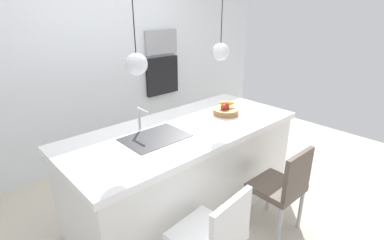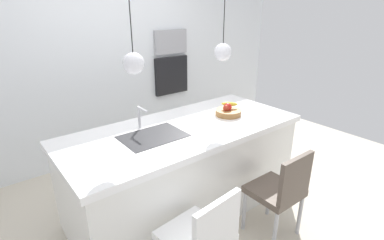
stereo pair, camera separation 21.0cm
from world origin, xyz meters
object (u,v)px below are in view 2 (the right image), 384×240
object	(u,v)px
microwave	(170,42)
chair_middle	(281,190)
oven	(171,75)
chair_near	(202,236)
fruit_bowl	(228,111)

from	to	relation	value
microwave	chair_middle	size ratio (longest dim) A/B	0.62
oven	microwave	bearing A→B (deg)	0.00
chair_near	chair_middle	distance (m)	0.90
chair_near	chair_middle	world-z (taller)	chair_middle
oven	chair_middle	size ratio (longest dim) A/B	0.64
fruit_bowl	microwave	xyz separation A→B (m)	(0.37, 1.60, 0.55)
fruit_bowl	microwave	distance (m)	1.73
fruit_bowl	microwave	bearing A→B (deg)	77.03
microwave	chair_middle	xyz separation A→B (m)	(-0.53, -2.44, -1.01)
microwave	chair_near	xyz separation A→B (m)	(-1.44, -2.44, -1.01)
microwave	oven	bearing A→B (deg)	180.00
oven	chair_near	xyz separation A→B (m)	(-1.44, -2.44, -0.51)
fruit_bowl	chair_near	xyz separation A→B (m)	(-1.07, -0.84, -0.46)
fruit_bowl	chair_middle	world-z (taller)	fruit_bowl
fruit_bowl	microwave	size ratio (longest dim) A/B	0.50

